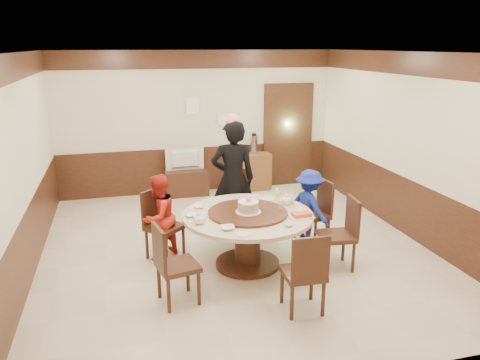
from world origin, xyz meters
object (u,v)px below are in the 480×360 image
object	(u,v)px
person_blue	(309,207)
thermos	(254,145)
tv_stand	(186,183)
birthday_cake	(248,207)
television	(185,160)
person_red	(159,217)
banquet_table	(248,229)
person_standing	(233,179)
side_cabinet	(250,172)
shrimp_platter	(301,215)

from	to	relation	value
person_blue	thermos	bearing A→B (deg)	-19.08
tv_stand	birthday_cake	bearing A→B (deg)	-84.30
person_blue	tv_stand	xyz separation A→B (m)	(-1.42, 2.85, -0.32)
tv_stand	thermos	size ratio (longest dim) A/B	2.24
tv_stand	television	distance (m)	0.47
person_red	tv_stand	world-z (taller)	person_red
banquet_table	person_standing	world-z (taller)	person_standing
birthday_cake	person_red	bearing A→B (deg)	152.43
banquet_table	thermos	xyz separation A→B (m)	(1.08, 3.36, 0.41)
person_standing	side_cabinet	bearing A→B (deg)	-104.91
person_blue	television	bearing A→B (deg)	7.25
television	birthday_cake	bearing A→B (deg)	92.67
person_standing	tv_stand	size ratio (longest dim) A/B	2.16
banquet_table	side_cabinet	world-z (taller)	banquet_table
thermos	person_red	bearing A→B (deg)	-128.14
person_standing	person_blue	world-z (taller)	person_standing
birthday_cake	person_blue	bearing A→B (deg)	24.94
person_blue	person_standing	bearing A→B (deg)	40.46
person_standing	thermos	xyz separation A→B (m)	(1.01, 2.29, 0.02)
banquet_table	birthday_cake	size ratio (longest dim) A/B	5.13
banquet_table	birthday_cake	bearing A→B (deg)	-90.79
banquet_table	shrimp_platter	size ratio (longest dim) A/B	5.77
person_standing	birthday_cake	size ratio (longest dim) A/B	5.44
person_standing	tv_stand	distance (m)	2.39
person_red	television	xyz separation A→B (m)	(0.79, 2.77, 0.11)
person_standing	television	world-z (taller)	person_standing
person_blue	tv_stand	size ratio (longest dim) A/B	1.35
birthday_cake	shrimp_platter	world-z (taller)	birthday_cake
person_standing	television	xyz separation A→B (m)	(-0.40, 2.26, -0.20)
side_cabinet	birthday_cake	bearing A→B (deg)	-106.58
person_blue	shrimp_platter	size ratio (longest dim) A/B	3.82
tv_stand	thermos	xyz separation A→B (m)	(1.41, 0.03, 0.69)
person_blue	birthday_cake	size ratio (longest dim) A/B	3.40
person_red	tv_stand	size ratio (longest dim) A/B	1.42
thermos	person_blue	bearing A→B (deg)	-89.88
banquet_table	person_red	world-z (taller)	person_red
person_red	television	world-z (taller)	person_red
person_standing	television	bearing A→B (deg)	-72.46
banquet_table	television	distance (m)	3.35
person_blue	shrimp_platter	xyz separation A→B (m)	(-0.45, -0.79, 0.20)
tv_stand	shrimp_platter	bearing A→B (deg)	-75.12
tv_stand	side_cabinet	world-z (taller)	side_cabinet
person_blue	thermos	world-z (taller)	person_blue
tv_stand	television	size ratio (longest dim) A/B	1.11
person_standing	shrimp_platter	distance (m)	1.50
person_red	birthday_cake	xyz separation A→B (m)	(1.12, -0.59, 0.25)
banquet_table	television	world-z (taller)	television
person_standing	birthday_cake	xyz separation A→B (m)	(-0.07, -1.10, -0.06)
banquet_table	birthday_cake	world-z (taller)	birthday_cake
person_red	person_blue	distance (m)	2.21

